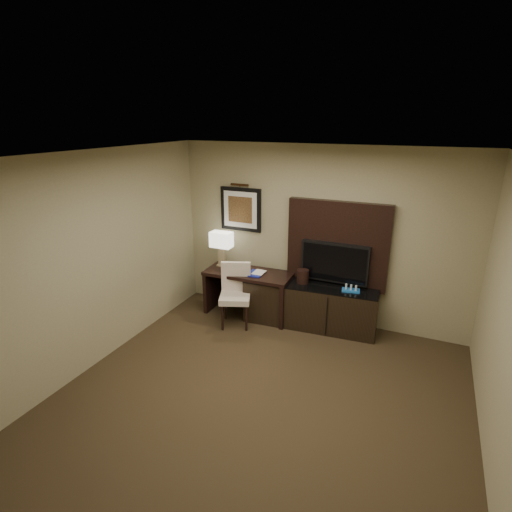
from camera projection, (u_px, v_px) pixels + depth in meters
The scene contains 17 objects.
floor at pixel (250, 415), 4.32m from camera, with size 4.50×5.00×0.01m, color #302415.
ceiling at pixel (249, 160), 3.43m from camera, with size 4.50×5.00×0.01m, color silver.
wall_back at pixel (319, 236), 6.03m from camera, with size 4.50×0.01×2.70m, color #968D65.
wall_left at pixel (78, 268), 4.74m from camera, with size 0.01×5.00×2.70m, color #968D65.
desk at pixel (249, 293), 6.42m from camera, with size 1.38×0.59×0.74m, color black.
credenza at pixel (310, 304), 6.11m from camera, with size 1.99×0.55×0.69m, color black.
tv_wall_panel at pixel (337, 245), 5.89m from camera, with size 1.50×0.12×1.30m, color black.
tv at pixel (335, 263), 5.89m from camera, with size 1.00×0.08×0.60m, color black.
artwork at pixel (241, 209), 6.41m from camera, with size 0.70×0.04×0.70m, color black.
picture_light at pixel (239, 185), 6.25m from camera, with size 0.04×0.04×0.30m, color #3C2413.
desk_chair at pixel (235, 297), 6.06m from camera, with size 0.45×0.52×0.94m, color beige, non-canonical shape.
table_lamp at pixel (222, 249), 6.49m from camera, with size 0.35×0.20×0.58m, color tan, non-canonical shape.
desk_phone at pixel (237, 268), 6.32m from camera, with size 0.19×0.18×0.10m, color black, non-canonical shape.
blue_folder at pixel (256, 273), 6.22m from camera, with size 0.22×0.29×0.02m, color navy.
book at pixel (254, 265), 6.23m from camera, with size 0.18×0.02×0.24m, color #B8AB91.
ice_bucket at pixel (303, 276), 6.00m from camera, with size 0.18×0.18×0.20m, color black.
minibar_tray at pixel (351, 288), 5.72m from camera, with size 0.25×0.15×0.09m, color #1B61B1, non-canonical shape.
Camera 1 is at (1.48, -3.18, 3.04)m, focal length 28.00 mm.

